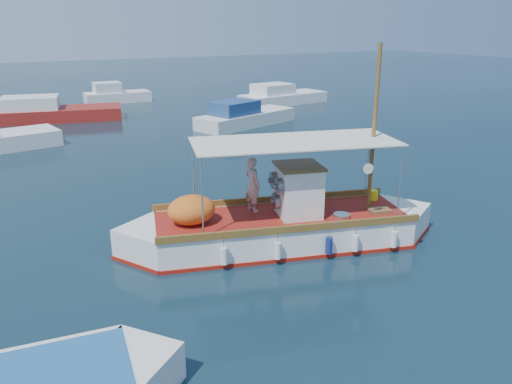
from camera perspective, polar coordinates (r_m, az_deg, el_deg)
name	(u,v)px	position (r m, az deg, el deg)	size (l,w,h in m)	color
ground	(272,241)	(14.64, 1.90, -5.61)	(160.00, 160.00, 0.00)	black
fishing_caique	(280,227)	(14.30, 2.72, -4.02)	(9.07, 4.31, 5.74)	white
bg_boat_n	(48,113)	(35.45, -22.64, 8.33)	(8.94, 4.50, 1.80)	maroon
bg_boat_ne	(244,118)	(31.15, -1.40, 8.49)	(7.18, 4.28, 1.80)	silver
bg_boat_e	(281,97)	(39.95, 2.87, 10.74)	(7.41, 3.59, 1.80)	silver
bg_boat_far_n	(116,96)	(42.27, -15.76, 10.52)	(5.10, 2.13, 1.80)	silver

